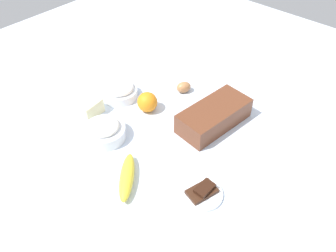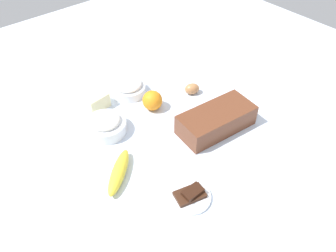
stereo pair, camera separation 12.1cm
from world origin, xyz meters
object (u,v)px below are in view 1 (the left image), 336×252
(flour_bowl, at_px, (104,130))
(orange_fruit, at_px, (147,102))
(banana, at_px, (127,177))
(loaf_pan, at_px, (214,115))
(chocolate_plate, at_px, (202,192))
(egg_near_butter, at_px, (184,87))
(butter_block, at_px, (90,108))
(sugar_bowl, at_px, (120,91))

(flour_bowl, xyz_separation_m, orange_fruit, (0.21, -0.01, 0.01))
(banana, distance_m, orange_fruit, 0.35)
(loaf_pan, relative_size, chocolate_plate, 2.25)
(flour_bowl, bearing_deg, banana, -112.05)
(egg_near_butter, bearing_deg, loaf_pan, -110.55)
(loaf_pan, bearing_deg, banana, 179.97)
(banana, xyz_separation_m, orange_fruit, (0.29, 0.19, 0.02))
(loaf_pan, height_order, chocolate_plate, loaf_pan)
(butter_block, xyz_separation_m, egg_near_butter, (0.35, -0.17, -0.01))
(orange_fruit, xyz_separation_m, egg_near_butter, (0.18, -0.03, -0.02))
(orange_fruit, xyz_separation_m, chocolate_plate, (-0.18, -0.40, -0.03))
(banana, distance_m, chocolate_plate, 0.24)
(egg_near_butter, xyz_separation_m, chocolate_plate, (-0.36, -0.37, -0.01))
(orange_fruit, relative_size, chocolate_plate, 0.60)
(sugar_bowl, bearing_deg, loaf_pan, -72.51)
(flour_bowl, relative_size, butter_block, 1.67)
(sugar_bowl, distance_m, butter_block, 0.15)
(sugar_bowl, bearing_deg, orange_fruit, -83.99)
(egg_near_butter, bearing_deg, sugar_bowl, 139.33)
(orange_fruit, relative_size, butter_block, 0.87)
(loaf_pan, relative_size, butter_block, 3.25)
(banana, height_order, egg_near_butter, egg_near_butter)
(banana, height_order, chocolate_plate, banana)
(flour_bowl, relative_size, sugar_bowl, 1.06)
(flour_bowl, xyz_separation_m, butter_block, (0.05, 0.14, -0.00))
(egg_near_butter, bearing_deg, butter_block, 153.24)
(loaf_pan, xyz_separation_m, flour_bowl, (-0.31, 0.25, -0.01))
(banana, bearing_deg, sugar_bowl, 50.56)
(flour_bowl, bearing_deg, chocolate_plate, -85.33)
(flour_bowl, xyz_separation_m, banana, (-0.08, -0.20, -0.01))
(flour_bowl, xyz_separation_m, egg_near_butter, (0.39, -0.04, -0.01))
(orange_fruit, height_order, chocolate_plate, orange_fruit)
(butter_block, distance_m, egg_near_butter, 0.39)
(orange_fruit, height_order, egg_near_butter, orange_fruit)
(flour_bowl, relative_size, banana, 0.79)
(loaf_pan, xyz_separation_m, butter_block, (-0.27, 0.38, -0.01))
(loaf_pan, relative_size, flour_bowl, 1.95)
(banana, relative_size, butter_block, 2.11)
(egg_near_butter, bearing_deg, orange_fruit, 171.05)
(orange_fruit, distance_m, egg_near_butter, 0.19)
(sugar_bowl, bearing_deg, butter_block, 178.31)
(flour_bowl, height_order, sugar_bowl, flour_bowl)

